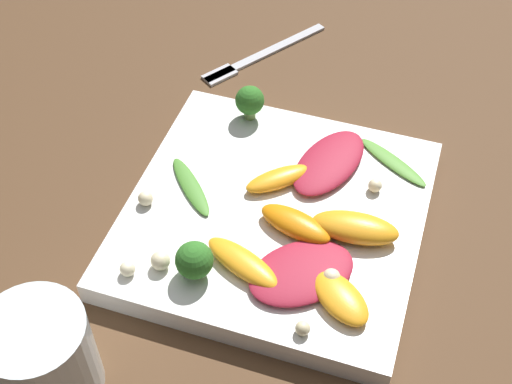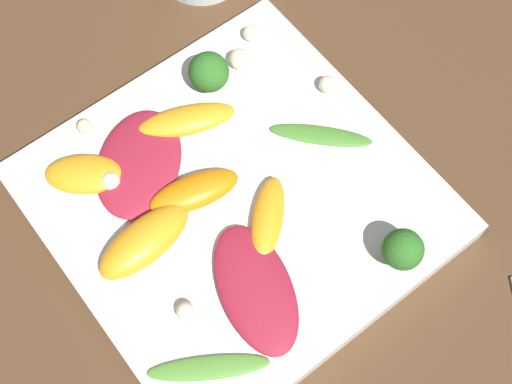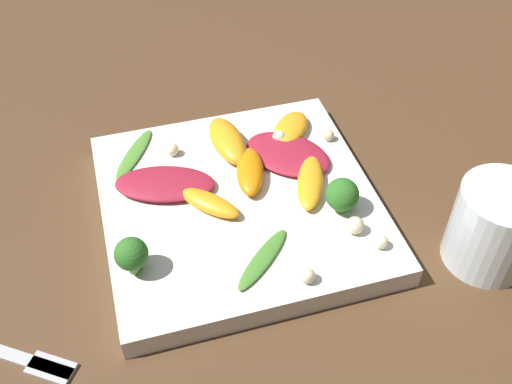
# 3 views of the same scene
# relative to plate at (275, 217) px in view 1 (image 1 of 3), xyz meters

# --- Properties ---
(ground_plane) EXTENTS (2.40, 2.40, 0.00)m
(ground_plane) POSITION_rel_plate_xyz_m (0.00, 0.00, -0.01)
(ground_plane) COLOR #4C331E
(plate) EXTENTS (0.27, 0.27, 0.02)m
(plate) POSITION_rel_plate_xyz_m (0.00, 0.00, 0.00)
(plate) COLOR white
(plate) RESTS_ON ground_plane
(drinking_glass) EXTENTS (0.08, 0.08, 0.09)m
(drinking_glass) POSITION_rel_plate_xyz_m (-0.12, -0.21, 0.03)
(drinking_glass) COLOR silver
(drinking_glass) RESTS_ON ground_plane
(fork) EXTENTS (0.11, 0.16, 0.01)m
(fork) POSITION_rel_plate_xyz_m (-0.10, 0.24, -0.01)
(fork) COLOR #B2B2B7
(fork) RESTS_ON ground_plane
(radicchio_leaf_0) EXTENTS (0.11, 0.11, 0.01)m
(radicchio_leaf_0) POSITION_rel_plate_xyz_m (0.04, -0.07, 0.02)
(radicchio_leaf_0) COLOR maroon
(radicchio_leaf_0) RESTS_ON plate
(radicchio_leaf_1) EXTENTS (0.08, 0.11, 0.01)m
(radicchio_leaf_1) POSITION_rel_plate_xyz_m (0.03, 0.07, 0.02)
(radicchio_leaf_1) COLOR maroon
(radicchio_leaf_1) RESTS_ON plate
(orange_segment_0) EXTENTS (0.08, 0.04, 0.02)m
(orange_segment_0) POSITION_rel_plate_xyz_m (0.08, -0.01, 0.02)
(orange_segment_0) COLOR orange
(orange_segment_0) RESTS_ON plate
(orange_segment_1) EXTENTS (0.08, 0.05, 0.02)m
(orange_segment_1) POSITION_rel_plate_xyz_m (0.02, -0.02, 0.02)
(orange_segment_1) COLOR orange
(orange_segment_1) RESTS_ON plate
(orange_segment_2) EXTENTS (0.07, 0.07, 0.01)m
(orange_segment_2) POSITION_rel_plate_xyz_m (0.08, -0.08, 0.02)
(orange_segment_2) COLOR orange
(orange_segment_2) RESTS_ON plate
(orange_segment_3) EXTENTS (0.08, 0.06, 0.01)m
(orange_segment_3) POSITION_rel_plate_xyz_m (-0.01, -0.07, 0.02)
(orange_segment_3) COLOR orange
(orange_segment_3) RESTS_ON plate
(orange_segment_4) EXTENTS (0.07, 0.06, 0.01)m
(orange_segment_4) POSITION_rel_plate_xyz_m (-0.01, 0.03, 0.02)
(orange_segment_4) COLOR orange
(orange_segment_4) RESTS_ON plate
(broccoli_floret_0) EXTENTS (0.03, 0.03, 0.04)m
(broccoli_floret_0) POSITION_rel_plate_xyz_m (-0.06, 0.11, 0.03)
(broccoli_floret_0) COLOR #84AD5B
(broccoli_floret_0) RESTS_ON plate
(broccoli_floret_1) EXTENTS (0.03, 0.03, 0.04)m
(broccoli_floret_1) POSITION_rel_plate_xyz_m (-0.04, -0.09, 0.03)
(broccoli_floret_1) COLOR #84AD5B
(broccoli_floret_1) RESTS_ON plate
(arugula_sprig_0) EXTENTS (0.08, 0.06, 0.00)m
(arugula_sprig_0) POSITION_rel_plate_xyz_m (0.09, 0.09, 0.01)
(arugula_sprig_0) COLOR #518E33
(arugula_sprig_0) RESTS_ON plate
(arugula_sprig_1) EXTENTS (0.07, 0.07, 0.00)m
(arugula_sprig_1) POSITION_rel_plate_xyz_m (-0.09, 0.00, 0.01)
(arugula_sprig_1) COLOR #47842D
(arugula_sprig_1) RESTS_ON plate
(macadamia_nut_0) EXTENTS (0.02, 0.02, 0.02)m
(macadamia_nut_0) POSITION_rel_plate_xyz_m (-0.08, -0.09, 0.02)
(macadamia_nut_0) COLOR beige
(macadamia_nut_0) RESTS_ON plate
(macadamia_nut_1) EXTENTS (0.01, 0.01, 0.01)m
(macadamia_nut_1) POSITION_rel_plate_xyz_m (0.08, 0.05, 0.02)
(macadamia_nut_1) COLOR beige
(macadamia_nut_1) RESTS_ON plate
(macadamia_nut_2) EXTENTS (0.01, 0.01, 0.01)m
(macadamia_nut_2) POSITION_rel_plate_xyz_m (0.06, -0.12, 0.02)
(macadamia_nut_2) COLOR beige
(macadamia_nut_2) RESTS_ON plate
(macadamia_nut_3) EXTENTS (0.01, 0.01, 0.01)m
(macadamia_nut_3) POSITION_rel_plate_xyz_m (-0.12, -0.03, 0.02)
(macadamia_nut_3) COLOR beige
(macadamia_nut_3) RESTS_ON plate
(macadamia_nut_4) EXTENTS (0.02, 0.02, 0.02)m
(macadamia_nut_4) POSITION_rel_plate_xyz_m (0.07, -0.07, 0.02)
(macadamia_nut_4) COLOR beige
(macadamia_nut_4) RESTS_ON plate
(macadamia_nut_5) EXTENTS (0.01, 0.01, 0.01)m
(macadamia_nut_5) POSITION_rel_plate_xyz_m (-0.10, -0.11, 0.02)
(macadamia_nut_5) COLOR beige
(macadamia_nut_5) RESTS_ON plate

